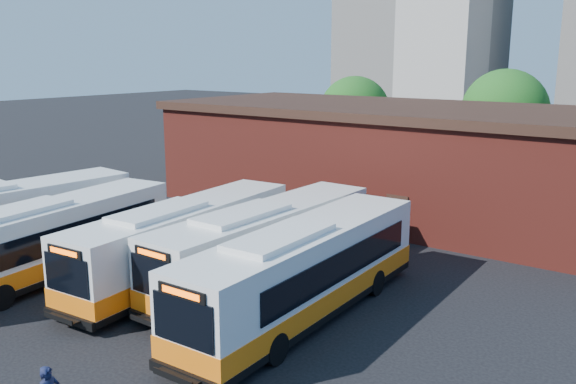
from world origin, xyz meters
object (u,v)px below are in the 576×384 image
Objects in this scene: bus_midwest at (184,244)px; bus_mideast at (266,248)px; bus_east at (305,275)px; bus_west at (51,242)px.

bus_midwest is 3.49m from bus_mideast.
bus_midwest is 0.97× the size of bus_east.
bus_east is (6.27, -0.18, 0.06)m from bus_midwest.
bus_west is 11.40m from bus_east.
bus_east reaches higher than bus_west.
bus_west is 5.70m from bus_midwest.
bus_mideast is at bearing 24.70° from bus_west.
bus_east is at bearing -5.79° from bus_midwest.
bus_west is at bearing -147.88° from bus_mideast.
bus_mideast reaches higher than bus_midwest.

